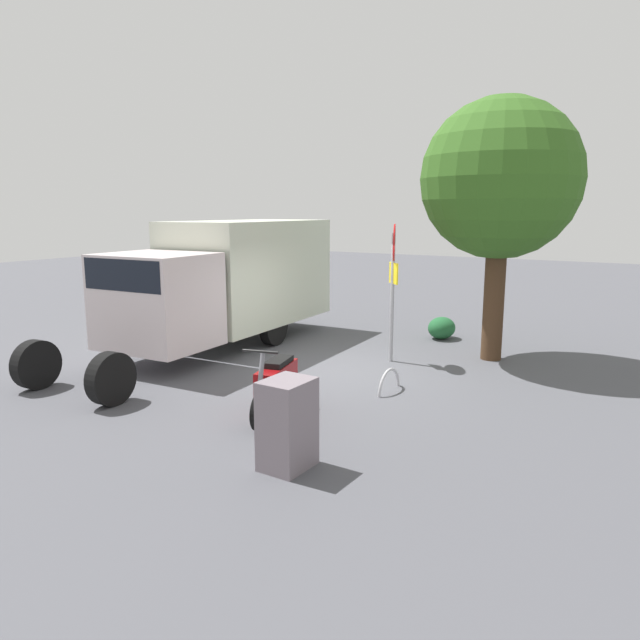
# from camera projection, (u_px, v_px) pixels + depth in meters

# --- Properties ---
(ground_plane) EXTENTS (60.00, 60.00, 0.00)m
(ground_plane) POSITION_uv_depth(u_px,v_px,m) (336.00, 370.00, 11.84)
(ground_plane) COLOR #4D4D53
(box_truck_near) EXTENTS (8.15, 2.58, 2.95)m
(box_truck_near) POSITION_uv_depth(u_px,v_px,m) (227.00, 278.00, 13.70)
(box_truck_near) COLOR black
(box_truck_near) RESTS_ON ground
(motorcycle) EXTENTS (1.78, 0.71, 1.20)m
(motorcycle) POSITION_uv_depth(u_px,v_px,m) (276.00, 383.00, 9.13)
(motorcycle) COLOR black
(motorcycle) RESTS_ON ground
(stop_sign) EXTENTS (0.71, 0.33, 2.92)m
(stop_sign) POSITION_uv_depth(u_px,v_px,m) (393.00, 271.00, 12.16)
(stop_sign) COLOR #9E9EA3
(stop_sign) RESTS_ON ground
(street_tree) EXTENTS (3.31, 3.31, 5.49)m
(street_tree) POSITION_uv_depth(u_px,v_px,m) (501.00, 180.00, 12.01)
(street_tree) COLOR #47301E
(street_tree) RESTS_ON ground
(utility_cabinet) EXTENTS (0.67, 0.55, 1.14)m
(utility_cabinet) POSITION_uv_depth(u_px,v_px,m) (287.00, 424.00, 7.25)
(utility_cabinet) COLOR slate
(utility_cabinet) RESTS_ON ground
(bike_rack_hoop) EXTENTS (0.85, 0.06, 0.85)m
(bike_rack_hoop) POSITION_uv_depth(u_px,v_px,m) (389.00, 391.00, 10.44)
(bike_rack_hoop) COLOR #B7B7BC
(bike_rack_hoop) RESTS_ON ground
(shrub_near_sign) EXTENTS (0.81, 0.66, 0.55)m
(shrub_near_sign) POSITION_uv_depth(u_px,v_px,m) (442.00, 328.00, 14.67)
(shrub_near_sign) COLOR #215C30
(shrub_near_sign) RESTS_ON ground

